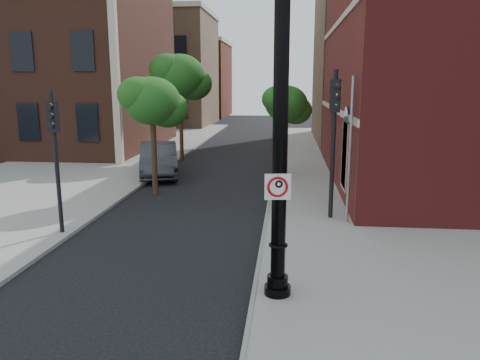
# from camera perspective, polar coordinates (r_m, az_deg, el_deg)

# --- Properties ---
(ground) EXTENTS (120.00, 120.00, 0.00)m
(ground) POSITION_cam_1_polar(r_m,az_deg,el_deg) (10.67, -10.06, -15.02)
(ground) COLOR black
(ground) RESTS_ON ground
(sidewalk_right) EXTENTS (8.00, 60.00, 0.12)m
(sidewalk_right) POSITION_cam_1_polar(r_m,az_deg,el_deg) (19.98, 15.07, -2.27)
(sidewalk_right) COLOR gray
(sidewalk_right) RESTS_ON ground
(sidewalk_left) EXTENTS (10.00, 50.00, 0.12)m
(sidewalk_left) POSITION_cam_1_polar(r_m,az_deg,el_deg) (29.94, -17.33, 2.21)
(sidewalk_left) COLOR gray
(sidewalk_left) RESTS_ON ground
(curb_edge) EXTENTS (0.10, 60.00, 0.14)m
(curb_edge) POSITION_cam_1_polar(r_m,az_deg,el_deg) (19.72, 3.67, -2.04)
(curb_edge) COLOR gray
(curb_edge) RESTS_ON ground
(victorian_building) EXTENTS (18.60, 14.60, 17.95)m
(victorian_building) POSITION_cam_1_polar(r_m,az_deg,el_deg) (38.25, -24.64, 16.74)
(victorian_building) COLOR brown
(victorian_building) RESTS_ON ground
(bg_building_tan_a) EXTENTS (12.00, 12.00, 12.00)m
(bg_building_tan_a) POSITION_cam_1_polar(r_m,az_deg,el_deg) (55.16, -9.90, 12.92)
(bg_building_tan_a) COLOR #967351
(bg_building_tan_a) RESTS_ON ground
(bg_building_red) EXTENTS (12.00, 12.00, 10.00)m
(bg_building_red) POSITION_cam_1_polar(r_m,az_deg,el_deg) (68.73, -6.67, 11.93)
(bg_building_red) COLOR maroon
(bg_building_red) RESTS_ON ground
(bg_building_tan_b) EXTENTS (22.00, 14.00, 14.00)m
(bg_building_tan_b) POSITION_cam_1_polar(r_m,az_deg,el_deg) (41.38, 25.31, 13.80)
(bg_building_tan_b) COLOR #967351
(bg_building_tan_b) RESTS_ON ground
(lamppost) EXTENTS (0.60, 0.60, 7.05)m
(lamppost) POSITION_cam_1_polar(r_m,az_deg,el_deg) (9.93, 4.87, 2.91)
(lamppost) COLOR black
(lamppost) RESTS_ON ground
(no_parking_sign) EXTENTS (0.56, 0.12, 0.56)m
(no_parking_sign) POSITION_cam_1_polar(r_m,az_deg,el_deg) (9.87, 4.64, -0.80)
(no_parking_sign) COLOR white
(no_parking_sign) RESTS_ON ground
(parked_car) EXTENTS (3.17, 5.53, 1.72)m
(parked_car) POSITION_cam_1_polar(r_m,az_deg,el_deg) (24.65, -9.88, 2.49)
(parked_car) COLOR #323237
(parked_car) RESTS_ON ground
(traffic_signal_left) EXTENTS (0.31, 0.38, 4.53)m
(traffic_signal_left) POSITION_cam_1_polar(r_m,az_deg,el_deg) (15.40, -21.66, 4.53)
(traffic_signal_left) COLOR black
(traffic_signal_left) RESTS_ON ground
(traffic_signal_right) EXTENTS (0.38, 0.45, 5.21)m
(traffic_signal_right) POSITION_cam_1_polar(r_m,az_deg,el_deg) (16.23, 11.42, 7.08)
(traffic_signal_right) COLOR black
(traffic_signal_right) RESTS_ON ground
(utility_pole) EXTENTS (0.10, 0.10, 4.99)m
(utility_pole) POSITION_cam_1_polar(r_m,az_deg,el_deg) (15.91, 13.23, 3.24)
(utility_pole) COLOR #999999
(utility_pole) RESTS_ON ground
(street_tree_a) EXTENTS (2.79, 2.52, 5.03)m
(street_tree_a) POSITION_cam_1_polar(r_m,az_deg,el_deg) (20.18, -10.54, 9.30)
(street_tree_a) COLOR #302013
(street_tree_a) RESTS_ON ground
(street_tree_b) EXTENTS (3.59, 3.24, 6.47)m
(street_tree_b) POSITION_cam_1_polar(r_m,az_deg,el_deg) (29.08, -7.23, 12.38)
(street_tree_b) COLOR #302013
(street_tree_b) RESTS_ON ground
(street_tree_c) EXTENTS (2.57, 2.33, 4.64)m
(street_tree_c) POSITION_cam_1_polar(r_m,az_deg,el_deg) (24.22, 5.74, 9.09)
(street_tree_c) COLOR #302013
(street_tree_c) RESTS_ON ground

